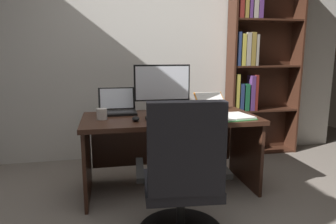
{
  "coord_description": "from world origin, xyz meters",
  "views": [
    {
      "loc": [
        -0.54,
        -1.88,
        1.27
      ],
      "look_at": [
        -0.02,
        0.74,
        0.76
      ],
      "focal_mm": 32.36,
      "sensor_mm": 36.0,
      "label": 1
    }
  ],
  "objects": [
    {
      "name": "open_binder",
      "position": [
        0.49,
        0.6,
        0.72
      ],
      "size": [
        0.48,
        0.36,
        0.02
      ],
      "rotation": [
        0.0,
        0.0,
        0.14
      ],
      "color": "green",
      "rests_on": "desk"
    },
    {
      "name": "wall_back",
      "position": [
        0.0,
        1.87,
        1.43
      ],
      "size": [
        5.08,
        0.12,
        2.85
      ],
      "primitive_type": "cube",
      "color": "beige",
      "rests_on": "ground"
    },
    {
      "name": "computer_mouse",
      "position": [
        -0.32,
        0.65,
        0.73
      ],
      "size": [
        0.06,
        0.1,
        0.04
      ],
      "primitive_type": "ellipsoid",
      "color": "black",
      "rests_on": "desk"
    },
    {
      "name": "desk",
      "position": [
        0.01,
        0.86,
        0.52
      ],
      "size": [
        1.59,
        0.74,
        0.71
      ],
      "color": "#381E14",
      "rests_on": "ground"
    },
    {
      "name": "keyboard",
      "position": [
        -0.02,
        0.65,
        0.72
      ],
      "size": [
        0.42,
        0.15,
        0.02
      ],
      "primitive_type": "cube",
      "color": "black",
      "rests_on": "desk"
    },
    {
      "name": "laptop",
      "position": [
        -0.46,
        1.04,
        0.76
      ],
      "size": [
        0.36,
        0.31,
        0.23
      ],
      "color": "black",
      "rests_on": "desk"
    },
    {
      "name": "notepad",
      "position": [
        0.2,
        0.76,
        0.72
      ],
      "size": [
        0.16,
        0.22,
        0.01
      ],
      "primitive_type": "cube",
      "rotation": [
        0.0,
        0.0,
        -0.06
      ],
      "color": "silver",
      "rests_on": "desk"
    },
    {
      "name": "coffee_mug",
      "position": [
        -0.6,
        0.77,
        0.76
      ],
      "size": [
        0.09,
        0.09,
        0.1
      ],
      "primitive_type": "cylinder",
      "color": "silver",
      "rests_on": "desk"
    },
    {
      "name": "bookshelf",
      "position": [
        1.29,
        1.67,
        1.14
      ],
      "size": [
        0.92,
        0.26,
        2.25
      ],
      "color": "#381E14",
      "rests_on": "ground"
    },
    {
      "name": "office_chair",
      "position": [
        -0.08,
        -0.06,
        0.42
      ],
      "size": [
        0.64,
        0.6,
        1.0
      ],
      "rotation": [
        0.0,
        0.0,
        -0.08
      ],
      "color": "black",
      "rests_on": "ground"
    },
    {
      "name": "reading_stand_with_book",
      "position": [
        0.51,
        1.09,
        0.79
      ],
      "size": [
        0.3,
        0.27,
        0.16
      ],
      "color": "black",
      "rests_on": "desk"
    },
    {
      "name": "monitor",
      "position": [
        -0.02,
        1.03,
        0.95
      ],
      "size": [
        0.55,
        0.16,
        0.46
      ],
      "color": "black",
      "rests_on": "desk"
    },
    {
      "name": "pen",
      "position": [
        0.22,
        0.76,
        0.73
      ],
      "size": [
        0.14,
        0.03,
        0.01
      ],
      "primitive_type": "cylinder",
      "rotation": [
        0.0,
        1.57,
        0.19
      ],
      "color": "black",
      "rests_on": "notepad"
    }
  ]
}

